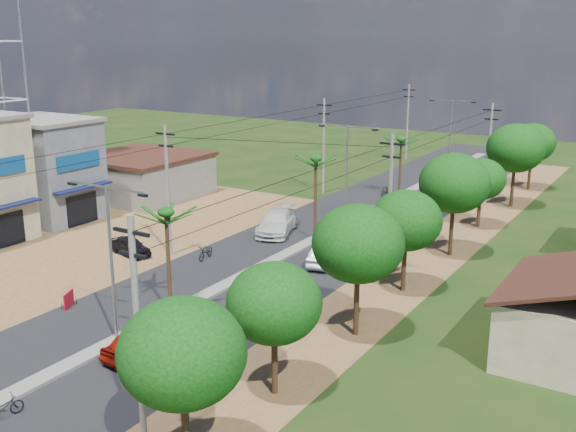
% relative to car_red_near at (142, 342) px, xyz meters
% --- Properties ---
extents(ground, '(160.00, 160.00, 0.00)m').
position_rel_car_red_near_xyz_m(ground, '(-2.03, 0.37, -0.70)').
color(ground, black).
rests_on(ground, ground).
extents(road, '(12.00, 110.00, 0.04)m').
position_rel_car_red_near_xyz_m(road, '(-2.03, 15.37, -0.68)').
color(road, black).
rests_on(road, ground).
extents(median, '(1.00, 90.00, 0.18)m').
position_rel_car_red_near_xyz_m(median, '(-2.03, 18.37, -0.61)').
color(median, '#605E56').
rests_on(median, ground).
extents(dirt_lot_west, '(18.00, 46.00, 0.04)m').
position_rel_car_red_near_xyz_m(dirt_lot_west, '(-17.03, 8.37, -0.68)').
color(dirt_lot_west, brown).
rests_on(dirt_lot_west, ground).
extents(dirt_shoulder_east, '(5.00, 90.00, 0.03)m').
position_rel_car_red_near_xyz_m(dirt_shoulder_east, '(6.47, 15.37, -0.69)').
color(dirt_shoulder_east, brown).
rests_on(dirt_shoulder_east, ground).
extents(shophouse_grey, '(9.00, 6.40, 8.30)m').
position_rel_car_red_near_xyz_m(shophouse_grey, '(-24.01, 14.37, 3.46)').
color(shophouse_grey, '#52545A').
rests_on(shophouse_grey, ground).
extents(low_shed, '(10.40, 10.40, 3.95)m').
position_rel_car_red_near_xyz_m(low_shed, '(-23.03, 24.37, 1.26)').
color(low_shed, '#605E56').
rests_on(low_shed, ground).
extents(tree_east_a, '(4.40, 4.40, 6.37)m').
position_rel_car_red_near_xyz_m(tree_east_a, '(7.47, -5.63, 3.79)').
color(tree_east_a, black).
rests_on(tree_east_a, ground).
extents(tree_east_b, '(4.00, 4.00, 5.83)m').
position_rel_car_red_near_xyz_m(tree_east_b, '(7.27, 0.37, 3.41)').
color(tree_east_b, black).
rests_on(tree_east_b, ground).
extents(tree_east_c, '(4.60, 4.60, 6.83)m').
position_rel_car_red_near_xyz_m(tree_east_c, '(7.67, 7.37, 4.16)').
color(tree_east_c, black).
rests_on(tree_east_c, ground).
extents(tree_east_d, '(4.20, 4.20, 6.13)m').
position_rel_car_red_near_xyz_m(tree_east_d, '(7.37, 14.37, 3.64)').
color(tree_east_d, black).
rests_on(tree_east_d, ground).
extents(tree_east_e, '(4.80, 4.80, 7.14)m').
position_rel_car_red_near_xyz_m(tree_east_e, '(7.57, 22.37, 4.39)').
color(tree_east_e, black).
rests_on(tree_east_e, ground).
extents(tree_east_f, '(3.80, 3.80, 5.52)m').
position_rel_car_red_near_xyz_m(tree_east_f, '(7.17, 30.37, 3.19)').
color(tree_east_f, black).
rests_on(tree_east_f, ground).
extents(tree_east_g, '(5.00, 5.00, 7.38)m').
position_rel_car_red_near_xyz_m(tree_east_g, '(7.77, 38.37, 4.54)').
color(tree_east_g, black).
rests_on(tree_east_g, ground).
extents(tree_east_h, '(4.40, 4.40, 6.52)m').
position_rel_car_red_near_xyz_m(tree_east_h, '(7.47, 46.37, 3.94)').
color(tree_east_h, black).
rests_on(tree_east_h, ground).
extents(palm_median_near, '(2.00, 2.00, 6.15)m').
position_rel_car_red_near_xyz_m(palm_median_near, '(-2.03, 4.37, 4.84)').
color(palm_median_near, black).
rests_on(palm_median_near, ground).
extents(palm_median_mid, '(2.00, 2.00, 6.55)m').
position_rel_car_red_near_xyz_m(palm_median_mid, '(-2.03, 20.37, 5.20)').
color(palm_median_mid, black).
rests_on(palm_median_mid, ground).
extents(palm_median_far, '(2.00, 2.00, 5.85)m').
position_rel_car_red_near_xyz_m(palm_median_far, '(-2.03, 36.37, 4.56)').
color(palm_median_far, black).
rests_on(palm_median_far, ground).
extents(streetlight_near, '(5.10, 0.18, 8.00)m').
position_rel_car_red_near_xyz_m(streetlight_near, '(-2.03, 0.37, 4.08)').
color(streetlight_near, gray).
rests_on(streetlight_near, ground).
extents(streetlight_mid, '(5.10, 0.18, 8.00)m').
position_rel_car_red_near_xyz_m(streetlight_mid, '(-2.03, 25.37, 4.08)').
color(streetlight_mid, gray).
rests_on(streetlight_mid, ground).
extents(streetlight_far, '(5.10, 0.18, 8.00)m').
position_rel_car_red_near_xyz_m(streetlight_far, '(-2.03, 50.37, 4.08)').
color(streetlight_far, gray).
rests_on(streetlight_far, ground).
extents(utility_pole_w_b, '(1.60, 0.24, 9.00)m').
position_rel_car_red_near_xyz_m(utility_pole_w_b, '(-9.03, 12.37, 4.06)').
color(utility_pole_w_b, '#605E56').
rests_on(utility_pole_w_b, ground).
extents(utility_pole_w_c, '(1.60, 0.24, 9.00)m').
position_rel_car_red_near_xyz_m(utility_pole_w_c, '(-9.03, 34.37, 4.06)').
color(utility_pole_w_c, '#605E56').
rests_on(utility_pole_w_c, ground).
extents(utility_pole_w_d, '(1.60, 0.24, 9.00)m').
position_rel_car_red_near_xyz_m(utility_pole_w_d, '(-9.03, 55.37, 4.06)').
color(utility_pole_w_d, '#605E56').
rests_on(utility_pole_w_d, ground).
extents(utility_pole_e_a, '(1.60, 0.24, 9.00)m').
position_rel_car_red_near_xyz_m(utility_pole_e_a, '(5.47, -5.63, 4.06)').
color(utility_pole_e_a, '#605E56').
rests_on(utility_pole_e_a, ground).
extents(utility_pole_e_b, '(1.60, 0.24, 9.00)m').
position_rel_car_red_near_xyz_m(utility_pole_e_b, '(5.47, 16.37, 4.06)').
color(utility_pole_e_b, '#605E56').
rests_on(utility_pole_e_b, ground).
extents(utility_pole_e_c, '(1.60, 0.24, 9.00)m').
position_rel_car_red_near_xyz_m(utility_pole_e_c, '(5.47, 38.37, 4.06)').
color(utility_pole_e_c, '#605E56').
rests_on(utility_pole_e_c, ground).
extents(car_red_near, '(1.81, 4.17, 1.40)m').
position_rel_car_red_near_xyz_m(car_red_near, '(0.00, 0.00, 0.00)').
color(car_red_near, maroon).
rests_on(car_red_near, ground).
extents(car_silver_mid, '(2.21, 4.06, 1.27)m').
position_rel_car_red_near_xyz_m(car_silver_mid, '(1.15, 15.89, -0.07)').
color(car_silver_mid, '#A9ADB1').
rests_on(car_silver_mid, ground).
extents(car_white_far, '(4.04, 6.15, 1.66)m').
position_rel_car_red_near_xyz_m(car_white_far, '(-5.46, 20.53, 0.13)').
color(car_white_far, '#B9B9B5').
rests_on(car_white_far, ground).
extents(car_parked_dark, '(3.87, 2.35, 1.23)m').
position_rel_car_red_near_xyz_m(car_parked_dark, '(-11.26, 10.77, -0.08)').
color(car_parked_dark, black).
rests_on(car_parked_dark, ground).
extents(moto_rider_east, '(1.02, 1.81, 0.90)m').
position_rel_car_red_near_xyz_m(moto_rider_east, '(-0.83, -6.99, -0.25)').
color(moto_rider_east, black).
rests_on(moto_rider_east, ground).
extents(moto_rider_west_a, '(1.02, 1.97, 0.98)m').
position_rel_car_red_near_xyz_m(moto_rider_west_a, '(-6.27, 12.79, -0.21)').
color(moto_rider_west_a, black).
rests_on(moto_rider_west_a, ground).
extents(moto_rider_west_b, '(0.60, 1.69, 1.00)m').
position_rel_car_red_near_xyz_m(moto_rider_west_b, '(-3.32, 36.09, -0.20)').
color(moto_rider_west_b, black).
rests_on(moto_rider_west_b, ground).
extents(roadside_sign, '(0.53, 1.07, 0.94)m').
position_rel_car_red_near_xyz_m(roadside_sign, '(-7.53, 2.14, -0.24)').
color(roadside_sign, maroon).
rests_on(roadside_sign, ground).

